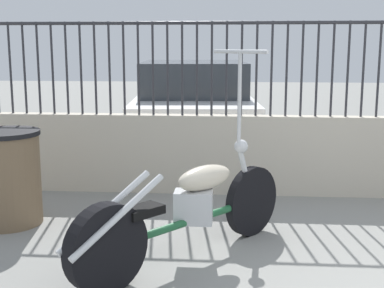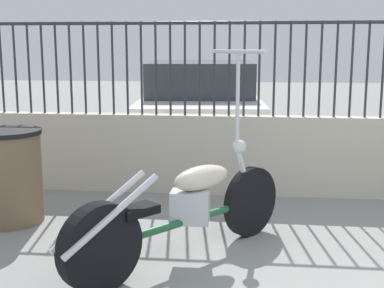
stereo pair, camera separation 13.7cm
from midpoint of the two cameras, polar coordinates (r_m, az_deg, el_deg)
motorcycle_green at (r=3.85m, az=-0.68°, el=-7.28°), size 1.44×1.67×1.53m
trash_bin at (r=4.98m, az=-18.31°, el=-3.26°), size 0.62×0.62×0.83m
car_white at (r=8.59m, az=1.39°, el=4.51°), size 2.08×4.56×1.30m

